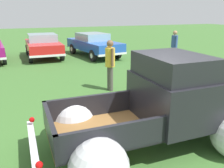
{
  "coord_description": "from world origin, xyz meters",
  "views": [
    {
      "loc": [
        -2.34,
        -3.82,
        2.73
      ],
      "look_at": [
        0.0,
        1.89,
        0.83
      ],
      "focal_mm": 37.92,
      "sensor_mm": 36.0,
      "label": 1
    }
  ],
  "objects": [
    {
      "name": "spectator_1",
      "position": [
        5.7,
        6.86,
        1.01
      ],
      "size": [
        0.41,
        0.54,
        1.76
      ],
      "rotation": [
        0.0,
        0.0,
        6.03
      ],
      "color": "#4C4742",
      "rests_on": "ground"
    },
    {
      "name": "lane_cone_0",
      "position": [
        2.83,
        2.54,
        0.31
      ],
      "size": [
        0.36,
        0.36,
        0.63
      ],
      "color": "black",
      "rests_on": "ground"
    },
    {
      "name": "show_car_2",
      "position": [
        2.28,
        10.54,
        0.78
      ],
      "size": [
        2.56,
        4.89,
        1.43
      ],
      "rotation": [
        0.0,
        0.0,
        -1.41
      ],
      "color": "black",
      "rests_on": "ground"
    },
    {
      "name": "vintage_pickup_truck",
      "position": [
        0.39,
        -0.0,
        0.76
      ],
      "size": [
        4.65,
        2.81,
        1.96
      ],
      "rotation": [
        0.0,
        0.0,
        -0.01
      ],
      "color": "black",
      "rests_on": "ground"
    },
    {
      "name": "show_car_1",
      "position": [
        -0.74,
        11.22,
        0.78
      ],
      "size": [
        1.97,
        4.18,
        1.43
      ],
      "rotation": [
        0.0,
        0.0,
        -1.58
      ],
      "color": "black",
      "rests_on": "ground"
    },
    {
      "name": "spectator_0",
      "position": [
        0.69,
        3.75,
        1.03
      ],
      "size": [
        0.34,
        0.53,
        1.8
      ],
      "rotation": [
        0.0,
        0.0,
        3.13
      ],
      "color": "#4C4742",
      "rests_on": "ground"
    },
    {
      "name": "ground_plane",
      "position": [
        0.0,
        0.0,
        0.0
      ],
      "size": [
        80.0,
        80.0,
        0.0
      ],
      "primitive_type": "plane",
      "color": "#3D6B2D"
    }
  ]
}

